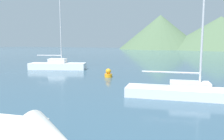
{
  "coord_description": "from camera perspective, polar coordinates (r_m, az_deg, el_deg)",
  "views": [
    {
      "loc": [
        5.13,
        -0.44,
        3.2
      ],
      "look_at": [
        -0.88,
        14.0,
        1.2
      ],
      "focal_mm": 35.0,
      "sensor_mm": 36.0,
      "label": 1
    }
  ],
  "objects": [
    {
      "name": "sailboat_inner",
      "position": [
        13.36,
        19.54,
        -5.29
      ],
      "size": [
        7.44,
        2.66,
        7.23
      ],
      "rotation": [
        0.0,
        0.0,
        0.14
      ],
      "color": "silver",
      "rests_on": "ground_plane"
    },
    {
      "name": "sailboat_middle",
      "position": [
        26.56,
        -14.01,
        1.33
      ],
      "size": [
        6.79,
        3.73,
        11.21
      ],
      "rotation": [
        0.0,
        0.0,
        0.32
      ],
      "color": "white",
      "rests_on": "ground_plane"
    },
    {
      "name": "buoy_marker",
      "position": [
        20.0,
        -0.97,
        -0.97
      ],
      "size": [
        0.7,
        0.7,
        0.8
      ],
      "color": "orange",
      "rests_on": "ground_plane"
    },
    {
      "name": "hill_west",
      "position": [
        108.15,
        12.46,
        9.67
      ],
      "size": [
        39.14,
        39.14,
        16.03
      ],
      "color": "#4C6647",
      "rests_on": "ground_plane"
    },
    {
      "name": "hill_central",
      "position": [
        108.5,
        26.46,
        8.65
      ],
      "size": [
        49.57,
        49.57,
        14.41
      ],
      "color": "#4C6647",
      "rests_on": "ground_plane"
    }
  ]
}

